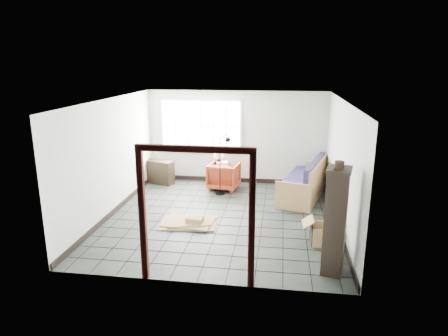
% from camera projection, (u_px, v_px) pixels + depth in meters
% --- Properties ---
extents(ground, '(5.50, 5.50, 0.00)m').
position_uv_depth(ground, '(222.00, 217.00, 8.92)').
color(ground, black).
rests_on(ground, ground).
extents(room_shell, '(5.02, 5.52, 2.61)m').
position_uv_depth(room_shell, '(222.00, 143.00, 8.51)').
color(room_shell, '#AFB4AC').
rests_on(room_shell, ground).
extents(window_panel, '(2.32, 0.08, 1.52)m').
position_uv_depth(window_panel, '(201.00, 126.00, 11.23)').
color(window_panel, silver).
rests_on(window_panel, ground).
extents(doorway_trim, '(1.80, 0.08, 2.20)m').
position_uv_depth(doorway_trim, '(196.00, 199.00, 5.98)').
color(doorway_trim, '#3E110E').
rests_on(doorway_trim, ground).
extents(futon_sofa, '(1.40, 2.37, 0.99)m').
position_uv_depth(futon_sofa, '(306.00, 184.00, 10.16)').
color(futon_sofa, olive).
rests_on(futon_sofa, ground).
extents(armchair, '(0.87, 0.83, 0.80)m').
position_uv_depth(armchair, '(224.00, 175.00, 10.82)').
color(armchair, maroon).
rests_on(armchair, ground).
extents(side_table, '(0.56, 0.56, 0.57)m').
position_uv_depth(side_table, '(220.00, 169.00, 11.15)').
color(side_table, black).
rests_on(side_table, ground).
extents(table_lamp, '(0.35, 0.35, 0.43)m').
position_uv_depth(table_lamp, '(219.00, 154.00, 11.07)').
color(table_lamp, black).
rests_on(table_lamp, side_table).
extents(projector, '(0.37, 0.32, 0.11)m').
position_uv_depth(projector, '(222.00, 164.00, 11.06)').
color(projector, silver).
rests_on(projector, side_table).
extents(floor_lamp, '(0.43, 0.33, 1.62)m').
position_uv_depth(floor_lamp, '(224.00, 163.00, 10.19)').
color(floor_lamp, black).
rests_on(floor_lamp, ground).
extents(console_shelf, '(0.91, 0.57, 0.66)m').
position_uv_depth(console_shelf, '(159.00, 172.00, 11.33)').
color(console_shelf, black).
rests_on(console_shelf, ground).
extents(tall_shelf, '(0.47, 0.55, 1.78)m').
position_uv_depth(tall_shelf, '(335.00, 221.00, 6.40)').
color(tall_shelf, black).
rests_on(tall_shelf, ground).
extents(pot, '(0.17, 0.17, 0.11)m').
position_uv_depth(pot, '(339.00, 165.00, 6.14)').
color(pot, black).
rests_on(pot, tall_shelf).
extents(open_box, '(0.91, 0.47, 0.51)m').
position_uv_depth(open_box, '(326.00, 234.00, 7.61)').
color(open_box, '#A68D50').
rests_on(open_box, ground).
extents(cardboard_pile, '(1.25, 0.93, 0.17)m').
position_uv_depth(cardboard_pile, '(190.00, 222.00, 8.57)').
color(cardboard_pile, '#A68D50').
rests_on(cardboard_pile, ground).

